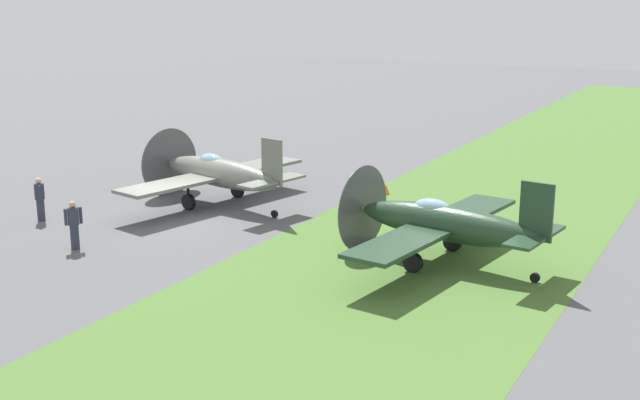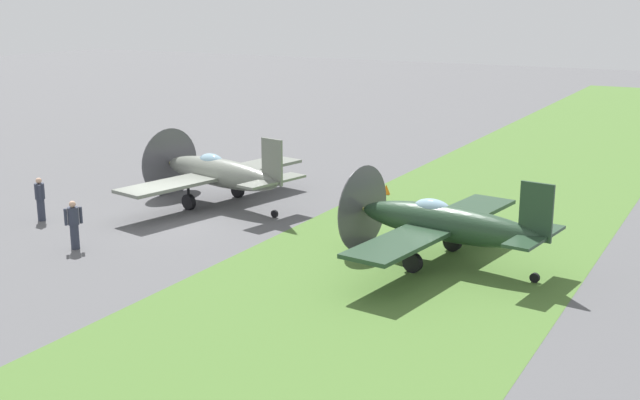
% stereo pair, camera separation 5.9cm
% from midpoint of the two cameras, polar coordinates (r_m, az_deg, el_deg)
% --- Properties ---
extents(ground_plane, '(160.00, 160.00, 0.00)m').
position_cam_midpoint_polar(ground_plane, '(32.76, -10.82, -1.34)').
color(ground_plane, '#515154').
extents(grass_verge, '(120.00, 11.00, 0.01)m').
position_cam_midpoint_polar(grass_verge, '(27.53, 6.48, -4.14)').
color(grass_verge, '#476B2D').
rests_on(grass_verge, ground).
extents(airplane_lead, '(9.40, 7.51, 3.33)m').
position_cam_midpoint_polar(airplane_lead, '(34.40, -7.22, 1.93)').
color(airplane_lead, slate).
rests_on(airplane_lead, ground).
extents(airplane_wingman, '(9.31, 7.39, 3.30)m').
position_cam_midpoint_polar(airplane_wingman, '(26.87, 8.62, -1.60)').
color(airplane_wingman, '#233D28').
rests_on(airplane_wingman, ground).
extents(ground_crew_chief, '(0.45, 0.51, 1.73)m').
position_cam_midpoint_polar(ground_crew_chief, '(33.61, -19.14, 0.12)').
color(ground_crew_chief, '#2D3342').
rests_on(ground_crew_chief, ground).
extents(ground_crew_mechanic, '(0.56, 0.38, 1.73)m').
position_cam_midpoint_polar(ground_crew_mechanic, '(29.46, -16.98, -1.62)').
color(ground_crew_mechanic, '#2D3342').
rests_on(ground_crew_mechanic, ground).
extents(fuel_drum, '(0.60, 0.60, 0.90)m').
position_cam_midpoint_polar(fuel_drum, '(34.90, 3.28, 0.60)').
color(fuel_drum, '#476633').
rests_on(fuel_drum, ground).
extents(runway_marker_cone, '(0.36, 0.36, 0.44)m').
position_cam_midpoint_polar(runway_marker_cone, '(36.35, 4.61, 0.76)').
color(runway_marker_cone, orange).
rests_on(runway_marker_cone, ground).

